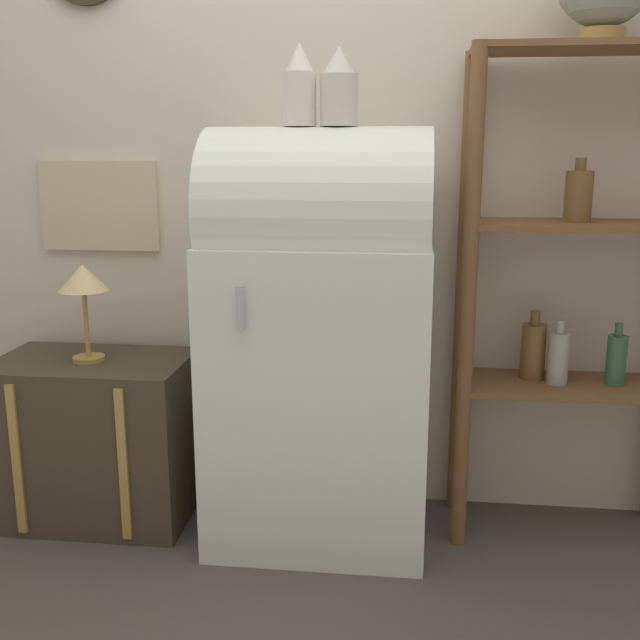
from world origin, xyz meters
The scene contains 8 objects.
ground_plane centered at (0.00, 0.00, 0.00)m, with size 12.00×12.00×0.00m, color #4C4742.
wall_back centered at (-0.01, 0.57, 1.35)m, with size 7.00×0.09×2.70m.
refrigerator centered at (0.00, 0.27, 0.71)m, with size 0.72×0.59×1.38m.
suitcase_trunk centered at (-0.82, 0.30, 0.29)m, with size 0.68×0.44×0.59m.
shelf_unit centered at (0.83, 0.37, 0.91)m, with size 0.75×0.31×1.63m.
vase_left centered at (-0.06, 0.27, 1.50)m, with size 0.10×0.10×0.25m.
vase_center centered at (0.06, 0.27, 1.49)m, with size 0.12×0.12×0.24m.
desk_lamp centered at (-0.81, 0.28, 0.86)m, with size 0.17×0.17×0.34m.
Camera 1 is at (0.29, -2.12, 1.32)m, focal length 42.00 mm.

